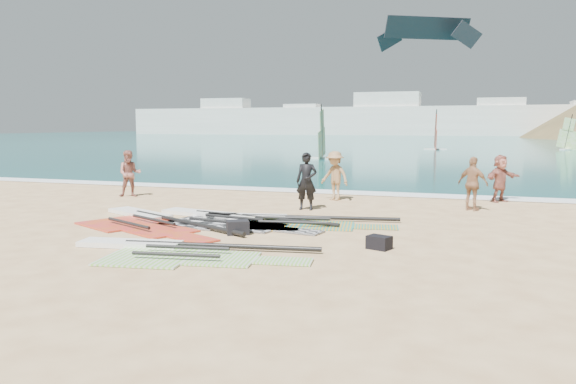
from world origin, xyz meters
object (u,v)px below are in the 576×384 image
(beachgoer_mid, at_px, (335,176))
(beachgoer_back, at_px, (473,184))
(person_wetsuit, at_px, (307,181))
(gear_bag_far, at_px, (379,242))
(beachgoer_left, at_px, (130,174))
(gear_bag_near, at_px, (238,227))
(rig_green, at_px, (169,251))
(rig_grey, at_px, (222,219))
(rig_orange, at_px, (281,221))
(beachgoer_right, at_px, (500,178))
(rig_red, at_px, (147,221))

(beachgoer_mid, xyz_separation_m, beachgoer_back, (5.00, -1.09, -0.03))
(person_wetsuit, xyz_separation_m, beachgoer_mid, (0.31, 2.69, -0.04))
(gear_bag_far, relative_size, beachgoer_back, 0.29)
(person_wetsuit, relative_size, beachgoer_left, 1.05)
(gear_bag_near, xyz_separation_m, beachgoer_mid, (0.78, 7.39, 0.75))
(beachgoer_mid, bearing_deg, rig_green, -74.97)
(rig_grey, height_order, beachgoer_left, beachgoer_left)
(rig_orange, relative_size, beachgoer_mid, 3.19)
(beachgoer_back, height_order, beachgoer_right, beachgoer_back)
(rig_orange, xyz_separation_m, gear_bag_far, (3.32, -2.61, 0.11))
(rig_red, xyz_separation_m, beachgoer_back, (9.03, 5.53, 0.85))
(rig_orange, relative_size, beachgoer_left, 3.22)
(rig_red, distance_m, person_wetsuit, 5.48)
(person_wetsuit, bearing_deg, beachgoer_mid, 78.03)
(gear_bag_near, xyz_separation_m, gear_bag_far, (3.81, -0.58, -0.03))
(rig_red, bearing_deg, rig_grey, 53.02)
(person_wetsuit, distance_m, beachgoer_back, 5.55)
(rig_grey, xyz_separation_m, beachgoer_left, (-5.97, 4.07, 0.88))
(rig_grey, xyz_separation_m, gear_bag_far, (5.09, -2.34, 0.11))
(rig_green, height_order, gear_bag_near, gear_bag_near)
(beachgoer_mid, bearing_deg, gear_bag_far, -46.22)
(beachgoer_left, distance_m, beachgoer_mid, 8.18)
(beachgoer_right, bearing_deg, rig_green, -170.75)
(rig_grey, height_order, rig_green, rig_grey)
(rig_green, bearing_deg, person_wetsuit, 72.70)
(rig_red, relative_size, beachgoer_right, 3.36)
(beachgoer_left, bearing_deg, gear_bag_far, -59.49)
(rig_grey, distance_m, rig_red, 2.20)
(gear_bag_near, bearing_deg, beachgoer_right, 52.81)
(gear_bag_near, xyz_separation_m, beachgoer_right, (6.73, 8.87, 0.70))
(rig_green, bearing_deg, beachgoer_back, 45.12)
(rig_orange, relative_size, beachgoer_back, 3.29)
(gear_bag_near, height_order, beachgoer_left, beachgoer_left)
(rig_red, bearing_deg, person_wetsuit, 72.77)
(rig_red, distance_m, beachgoer_left, 6.52)
(rig_green, distance_m, gear_bag_far, 4.80)
(beachgoer_mid, bearing_deg, beachgoer_left, -146.09)
(rig_grey, xyz_separation_m, gear_bag_near, (1.28, -1.76, 0.13))
(gear_bag_near, distance_m, beachgoer_mid, 7.47)
(rig_green, height_order, beachgoer_right, beachgoer_right)
(gear_bag_far, relative_size, beachgoer_right, 0.29)
(rig_red, relative_size, beachgoer_left, 3.21)
(rig_grey, distance_m, beachgoer_right, 10.74)
(rig_orange, relative_size, person_wetsuit, 3.07)
(beachgoer_back, bearing_deg, rig_green, 81.47)
(rig_orange, bearing_deg, beachgoer_mid, 76.93)
(rig_green, bearing_deg, gear_bag_near, 67.63)
(rig_orange, distance_m, beachgoer_right, 9.29)
(person_wetsuit, height_order, beachgoer_mid, person_wetsuit)
(gear_bag_near, bearing_deg, beachgoer_mid, 83.95)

